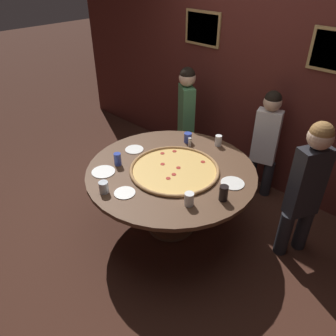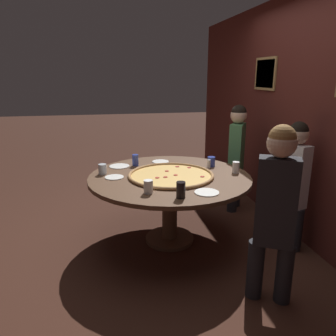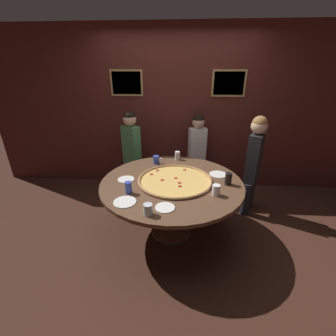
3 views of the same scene
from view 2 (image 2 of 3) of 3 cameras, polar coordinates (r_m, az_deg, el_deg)
The scene contains 18 objects.
ground_plane at distance 3.66m, azimuth 0.28°, elevation -12.40°, with size 24.00×24.00×0.00m, color #422319.
back_wall at distance 3.81m, azimuth 22.18°, elevation 8.23°, with size 6.40×0.08×2.60m.
dining_table at distance 3.41m, azimuth 0.29°, elevation -3.23°, with size 1.67×1.67×0.74m.
giant_pizza at distance 3.34m, azimuth 0.51°, elevation -1.25°, with size 0.88×0.88×0.03m.
drink_cup_centre_back at distance 3.73m, azimuth -5.71°, elevation 1.37°, with size 0.07×0.07×0.13m, color #384CB7.
drink_cup_near_left at distance 3.72m, azimuth 7.54°, elevation 1.11°, with size 0.09×0.09×0.11m, color #384CB7.
drink_cup_by_shaker at distance 2.75m, azimuth 2.25°, elevation -3.84°, with size 0.08×0.08×0.14m, color black.
drink_cup_front_edge at distance 3.47m, azimuth -11.34°, elevation -0.21°, with size 0.08×0.08×0.11m, color silver.
drink_cup_far_right at distance 3.52m, azimuth 11.72°, elevation 0.12°, with size 0.07×0.07×0.12m, color white.
drink_cup_far_left at distance 2.86m, azimuth -3.45°, elevation -3.27°, with size 0.08×0.08×0.12m, color white.
white_plate_near_front at distance 3.74m, azimuth -8.47°, elevation 0.32°, with size 0.23×0.23×0.01m, color white.
white_plate_beside_cup at distance 2.90m, azimuth 6.77°, elevation -4.23°, with size 0.22×0.22×0.01m, color white.
white_plate_right_side at distance 3.89m, azimuth -1.36°, elevation 1.12°, with size 0.20×0.20×0.01m, color white.
white_plate_left_side at distance 3.34m, azimuth -9.32°, elevation -1.59°, with size 0.19×0.19×0.01m, color white.
condiment_shaker at distance 3.64m, azimuth 7.13°, elevation 0.69°, with size 0.04×0.04×0.10m.
diner_far_right at distance 4.32m, azimuth 11.86°, elevation 2.80°, with size 0.35×0.30×1.38m.
diner_far_left at distance 3.50m, azimuth 21.04°, elevation -1.68°, with size 0.35×0.22×1.31m.
diner_side_right at distance 2.58m, azimuth 18.26°, elevation -6.32°, with size 0.28×0.37×1.41m.
Camera 2 is at (3.16, -0.65, 1.74)m, focal length 35.00 mm.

